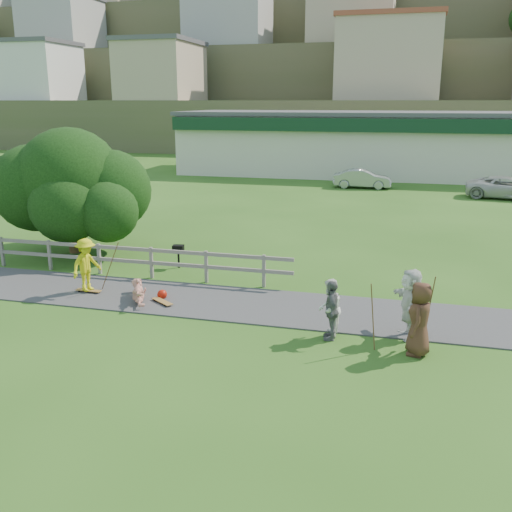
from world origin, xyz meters
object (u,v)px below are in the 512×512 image
(skater_rider, at_px, (87,268))
(spectator_a, at_px, (330,309))
(spectator_d, at_px, (410,304))
(spectator_c, at_px, (420,319))
(car_silver, at_px, (362,179))
(spectator_b, at_px, (331,310))
(car_white, at_px, (507,188))
(skater_fallen, at_px, (139,291))
(bbq, at_px, (179,256))
(tree, at_px, (72,203))

(skater_rider, relative_size, spectator_a, 1.08)
(spectator_a, relative_size, spectator_d, 0.84)
(spectator_c, relative_size, car_silver, 0.46)
(skater_rider, distance_m, spectator_d, 9.96)
(skater_rider, xyz_separation_m, spectator_b, (7.97, -1.67, -0.06))
(spectator_a, bearing_deg, skater_rider, -100.24)
(spectator_a, relative_size, car_white, 0.32)
(skater_fallen, bearing_deg, skater_rider, 144.34)
(spectator_b, height_order, bbq, spectator_b)
(spectator_c, distance_m, car_silver, 27.56)
(skater_rider, height_order, car_white, skater_rider)
(bbq, bearing_deg, tree, 159.26)
(spectator_a, distance_m, spectator_b, 0.13)
(bbq, bearing_deg, spectator_d, -37.29)
(car_white, bearing_deg, tree, 142.59)
(spectator_a, height_order, tree, tree)
(spectator_b, bearing_deg, spectator_a, -158.08)
(spectator_b, xyz_separation_m, car_white, (7.89, 24.67, -0.10))
(spectator_b, bearing_deg, tree, -126.59)
(bbq, bearing_deg, skater_fallen, -95.40)
(car_silver, bearing_deg, skater_rider, 163.04)
(car_white, bearing_deg, spectator_c, 175.54)
(skater_rider, relative_size, bbq, 1.98)
(bbq, bearing_deg, car_white, 45.69)
(car_silver, bearing_deg, skater_fallen, 167.27)
(skater_fallen, relative_size, spectator_d, 0.97)
(skater_fallen, bearing_deg, car_white, 31.44)
(spectator_c, height_order, car_silver, spectator_c)
(skater_fallen, bearing_deg, spectator_a, -39.74)
(spectator_a, distance_m, bbq, 7.96)
(skater_rider, height_order, spectator_b, skater_rider)
(bbq, bearing_deg, spectator_a, -47.27)
(spectator_a, height_order, car_silver, spectator_a)
(skater_rider, bearing_deg, spectator_c, -84.46)
(car_white, bearing_deg, spectator_b, 170.69)
(tree, relative_size, bbq, 7.67)
(spectator_b, height_order, spectator_d, spectator_d)
(skater_fallen, bearing_deg, spectator_c, -39.96)
(bbq, bearing_deg, skater_rider, -125.02)
(spectator_b, bearing_deg, spectator_c, 71.83)
(skater_fallen, relative_size, spectator_c, 0.99)
(skater_fallen, height_order, spectator_c, spectator_c)
(car_white, bearing_deg, bbq, 152.58)
(spectator_a, xyz_separation_m, car_silver, (-1.20, 26.84, -0.12))
(spectator_d, xyz_separation_m, bbq, (-8.19, 4.51, -0.50))
(spectator_c, xyz_separation_m, bbq, (-8.41, 5.49, -0.49))
(skater_rider, distance_m, spectator_b, 8.14)
(skater_fallen, relative_size, spectator_b, 1.15)
(car_silver, xyz_separation_m, car_white, (9.15, -2.28, 0.03))
(spectator_c, bearing_deg, skater_fallen, -94.16)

